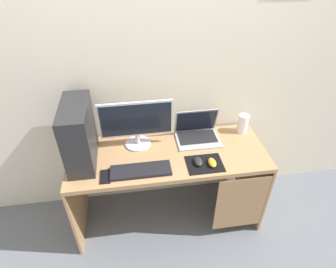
{
  "coord_description": "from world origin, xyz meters",
  "views": [
    {
      "loc": [
        -0.24,
        -1.6,
        2.11
      ],
      "look_at": [
        0.0,
        0.0,
        0.9
      ],
      "focal_mm": 30.32,
      "sensor_mm": 36.0,
      "label": 1
    }
  ],
  "objects_px": {
    "laptop": "(197,133)",
    "cell_phone": "(105,177)",
    "pc_tower": "(79,134)",
    "speaker": "(243,124)",
    "keyboard": "(141,171)",
    "monitor": "(136,123)",
    "mouse_left": "(198,162)",
    "mouse_right": "(212,163)"
  },
  "relations": [
    {
      "from": "laptop",
      "to": "cell_phone",
      "type": "distance_m",
      "value": 0.79
    },
    {
      "from": "pc_tower",
      "to": "speaker",
      "type": "relative_size",
      "value": 2.85
    },
    {
      "from": "keyboard",
      "to": "laptop",
      "type": "bearing_deg",
      "value": 34.34
    },
    {
      "from": "pc_tower",
      "to": "monitor",
      "type": "xyz_separation_m",
      "value": [
        0.4,
        0.11,
        -0.02
      ]
    },
    {
      "from": "laptop",
      "to": "cell_phone",
      "type": "relative_size",
      "value": 2.62
    },
    {
      "from": "monitor",
      "to": "cell_phone",
      "type": "height_order",
      "value": "monitor"
    },
    {
      "from": "laptop",
      "to": "cell_phone",
      "type": "height_order",
      "value": "laptop"
    },
    {
      "from": "speaker",
      "to": "mouse_left",
      "type": "xyz_separation_m",
      "value": [
        -0.45,
        -0.33,
        -0.06
      ]
    },
    {
      "from": "pc_tower",
      "to": "speaker",
      "type": "xyz_separation_m",
      "value": [
        1.26,
        0.16,
        -0.15
      ]
    },
    {
      "from": "mouse_left",
      "to": "mouse_right",
      "type": "relative_size",
      "value": 1.0
    },
    {
      "from": "speaker",
      "to": "mouse_right",
      "type": "relative_size",
      "value": 1.65
    },
    {
      "from": "mouse_right",
      "to": "cell_phone",
      "type": "height_order",
      "value": "mouse_right"
    },
    {
      "from": "mouse_right",
      "to": "cell_phone",
      "type": "relative_size",
      "value": 0.74
    },
    {
      "from": "monitor",
      "to": "laptop",
      "type": "distance_m",
      "value": 0.5
    },
    {
      "from": "laptop",
      "to": "mouse_right",
      "type": "xyz_separation_m",
      "value": [
        0.03,
        -0.33,
        -0.03
      ]
    },
    {
      "from": "mouse_left",
      "to": "keyboard",
      "type": "bearing_deg",
      "value": -177.22
    },
    {
      "from": "mouse_left",
      "to": "monitor",
      "type": "bearing_deg",
      "value": 145.53
    },
    {
      "from": "pc_tower",
      "to": "mouse_right",
      "type": "distance_m",
      "value": 0.95
    },
    {
      "from": "laptop",
      "to": "mouse_right",
      "type": "height_order",
      "value": "laptop"
    },
    {
      "from": "speaker",
      "to": "cell_phone",
      "type": "height_order",
      "value": "speaker"
    },
    {
      "from": "pc_tower",
      "to": "keyboard",
      "type": "distance_m",
      "value": 0.49
    },
    {
      "from": "pc_tower",
      "to": "mouse_right",
      "type": "xyz_separation_m",
      "value": [
        0.9,
        -0.2,
        -0.2
      ]
    },
    {
      "from": "cell_phone",
      "to": "pc_tower",
      "type": "bearing_deg",
      "value": 126.35
    },
    {
      "from": "pc_tower",
      "to": "keyboard",
      "type": "relative_size",
      "value": 1.08
    },
    {
      "from": "mouse_left",
      "to": "mouse_right",
      "type": "bearing_deg",
      "value": -14.74
    },
    {
      "from": "monitor",
      "to": "speaker",
      "type": "xyz_separation_m",
      "value": [
        0.86,
        0.05,
        -0.12
      ]
    },
    {
      "from": "mouse_left",
      "to": "cell_phone",
      "type": "bearing_deg",
      "value": -176.82
    },
    {
      "from": "mouse_left",
      "to": "mouse_right",
      "type": "height_order",
      "value": "same"
    },
    {
      "from": "pc_tower",
      "to": "mouse_left",
      "type": "xyz_separation_m",
      "value": [
        0.81,
        -0.17,
        -0.2
      ]
    },
    {
      "from": "speaker",
      "to": "mouse_right",
      "type": "xyz_separation_m",
      "value": [
        -0.35,
        -0.36,
        -0.06
      ]
    },
    {
      "from": "monitor",
      "to": "mouse_left",
      "type": "relative_size",
      "value": 5.69
    },
    {
      "from": "monitor",
      "to": "mouse_right",
      "type": "xyz_separation_m",
      "value": [
        0.51,
        -0.31,
        -0.18
      ]
    },
    {
      "from": "speaker",
      "to": "cell_phone",
      "type": "relative_size",
      "value": 1.22
    },
    {
      "from": "pc_tower",
      "to": "mouse_left",
      "type": "height_order",
      "value": "pc_tower"
    },
    {
      "from": "speaker",
      "to": "laptop",
      "type": "bearing_deg",
      "value": -175.97
    },
    {
      "from": "cell_phone",
      "to": "keyboard",
      "type": "bearing_deg",
      "value": 3.86
    },
    {
      "from": "mouse_right",
      "to": "cell_phone",
      "type": "distance_m",
      "value": 0.75
    },
    {
      "from": "speaker",
      "to": "pc_tower",
      "type": "bearing_deg",
      "value": -172.88
    },
    {
      "from": "pc_tower",
      "to": "monitor",
      "type": "relative_size",
      "value": 0.83
    },
    {
      "from": "cell_phone",
      "to": "speaker",
      "type": "bearing_deg",
      "value": 18.46
    },
    {
      "from": "pc_tower",
      "to": "monitor",
      "type": "bearing_deg",
      "value": 15.26
    },
    {
      "from": "laptop",
      "to": "speaker",
      "type": "xyz_separation_m",
      "value": [
        0.38,
        0.03,
        0.03
      ]
    }
  ]
}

